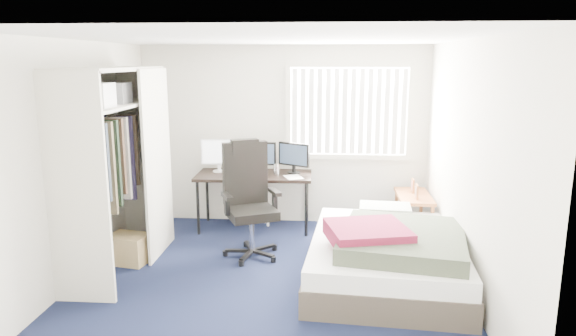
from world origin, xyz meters
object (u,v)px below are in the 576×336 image
(office_chair, at_px, (249,211))
(nightstand, at_px, (414,200))
(desk, at_px, (254,172))
(bed, at_px, (387,254))

(office_chair, relative_size, nightstand, 1.64)
(office_chair, xyz_separation_m, nightstand, (2.05, 0.75, -0.02))
(office_chair, bearing_deg, desk, 94.28)
(desk, distance_m, office_chair, 1.02)
(nightstand, bearing_deg, desk, 173.60)
(nightstand, height_order, bed, nightstand)
(desk, xyz_separation_m, bed, (1.63, -1.63, -0.50))
(nightstand, bearing_deg, bed, -109.35)
(office_chair, bearing_deg, bed, -22.62)
(desk, relative_size, office_chair, 1.15)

